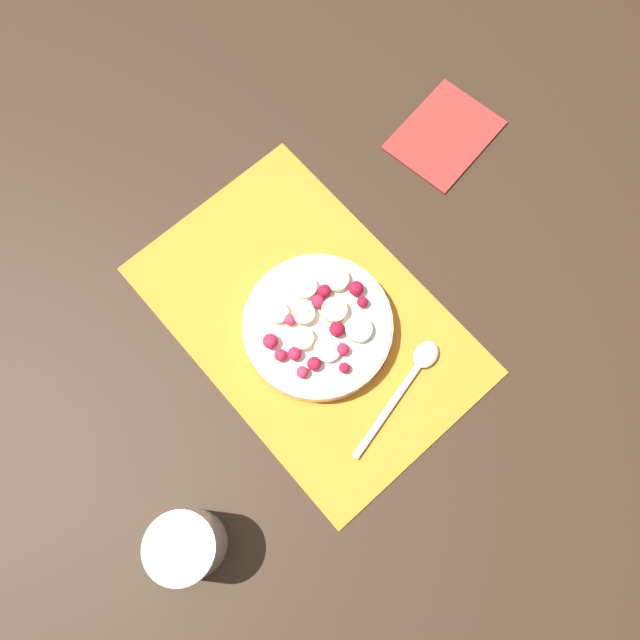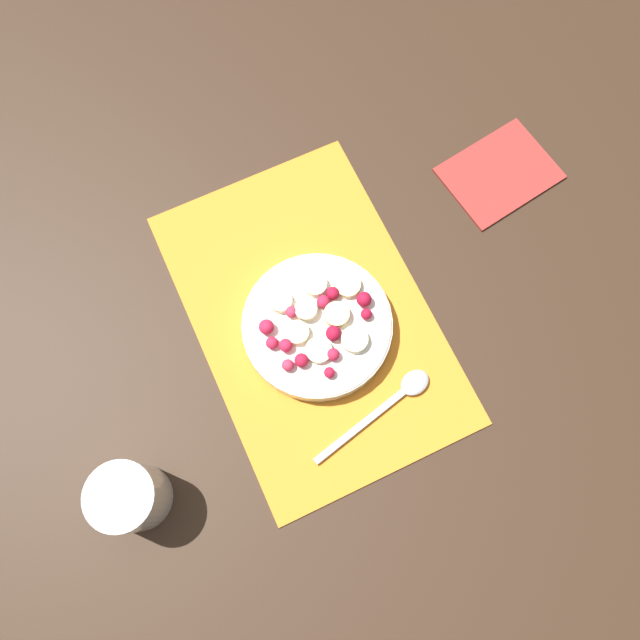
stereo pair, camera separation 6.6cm
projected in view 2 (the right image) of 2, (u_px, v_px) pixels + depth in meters
ground_plane at (311, 317)px, 0.85m from camera, size 3.00×3.00×0.00m
placemat at (311, 316)px, 0.85m from camera, size 0.46×0.30×0.01m
fruit_bowl at (320, 324)px, 0.82m from camera, size 0.20×0.20×0.05m
spoon at (396, 397)px, 0.81m from camera, size 0.06×0.18×0.01m
drinking_glass at (130, 497)px, 0.74m from camera, size 0.08×0.08×0.09m
napkin at (500, 173)px, 0.91m from camera, size 0.14×0.17×0.01m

